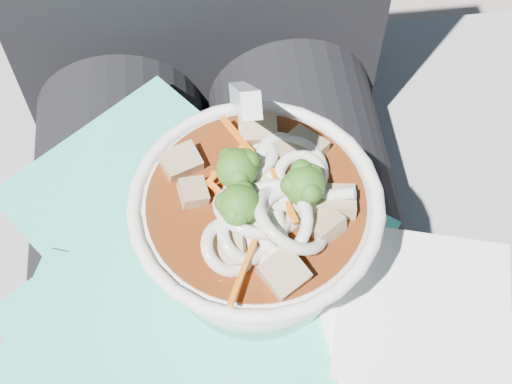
{
  "coord_description": "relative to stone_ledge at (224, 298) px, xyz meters",
  "views": [
    {
      "loc": [
        -0.0,
        -0.23,
        1.07
      ],
      "look_at": [
        0.02,
        -0.0,
        0.71
      ],
      "focal_mm": 50.0,
      "sensor_mm": 36.0,
      "label": 1
    }
  ],
  "objects": [
    {
      "name": "person_body",
      "position": [
        -0.0,
        -0.06,
        0.33
      ],
      "size": [
        0.34,
        0.94,
        0.99
      ],
      "color": "black",
      "rests_on": "ground"
    },
    {
      "name": "udon_bowl",
      "position": [
        0.02,
        -0.15,
        0.45
      ],
      "size": [
        0.19,
        0.19,
        0.19
      ],
      "color": "white",
      "rests_on": "plastic_bag"
    },
    {
      "name": "stone_ledge",
      "position": [
        0.0,
        0.0,
        0.0
      ],
      "size": [
        1.0,
        0.5,
        0.44
      ],
      "primitive_type": "cube",
      "rotation": [
        0.0,
        0.0,
        -0.0
      ],
      "color": "slate",
      "rests_on": "ground"
    },
    {
      "name": "plastic_bag",
      "position": [
        -0.01,
        -0.16,
        0.39
      ],
      "size": [
        0.35,
        0.41,
        0.02
      ],
      "color": "#2EC0A0",
      "rests_on": "lap"
    },
    {
      "name": "lap",
      "position": [
        0.0,
        -0.15,
        0.3
      ],
      "size": [
        0.33,
        0.48,
        0.16
      ],
      "color": "black",
      "rests_on": "stone_ledge"
    },
    {
      "name": "napkins",
      "position": [
        0.13,
        -0.22,
        0.4
      ],
      "size": [
        0.14,
        0.17,
        0.01
      ],
      "color": "white",
      "rests_on": "plastic_bag"
    }
  ]
}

